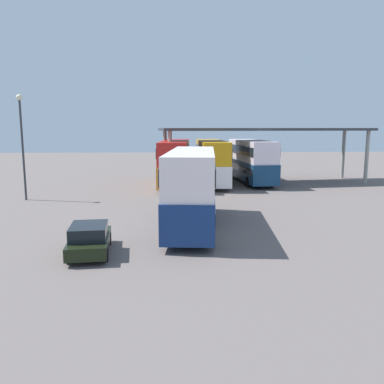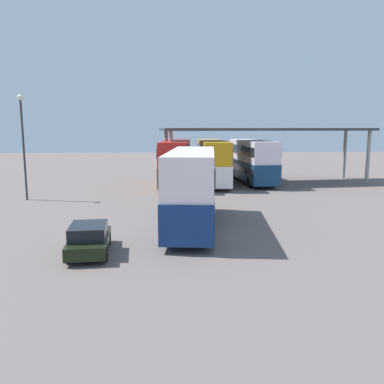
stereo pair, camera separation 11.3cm
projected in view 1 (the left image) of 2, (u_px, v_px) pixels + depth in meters
The scene contains 8 objects.
ground_plane at pixel (200, 239), 19.85m from camera, with size 140.00×140.00×0.00m, color #695F5B.
double_decker_main at pixel (192, 186), 21.84m from camera, with size 3.43×10.20×4.28m.
parked_hatchback at pixel (90, 239), 17.41m from camera, with size 2.03×3.90×1.35m.
double_decker_near_canopy at pixel (175, 161), 38.18m from camera, with size 3.31×11.68×4.29m.
double_decker_mid_row at pixel (212, 160), 38.95m from camera, with size 2.52×11.36×4.26m.
double_decker_far_right at pixel (252, 160), 39.75m from camera, with size 3.24×10.37×4.27m.
depot_canopy at pixel (266, 132), 39.04m from camera, with size 21.33×7.96×5.49m.
lamppost_tall at pixel (22, 135), 29.72m from camera, with size 0.44×0.44×7.97m.
Camera 1 is at (-1.42, -19.16, 5.54)m, focal length 36.90 mm.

